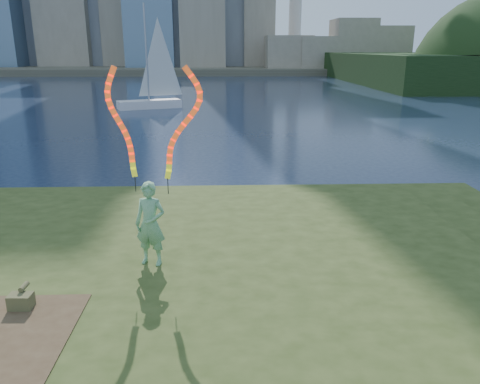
{
  "coord_description": "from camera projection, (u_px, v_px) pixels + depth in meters",
  "views": [
    {
      "loc": [
        1.64,
        -8.78,
        4.78
      ],
      "look_at": [
        2.0,
        1.0,
        1.75
      ],
      "focal_mm": 35.0,
      "sensor_mm": 36.0,
      "label": 1
    }
  ],
  "objects": [
    {
      "name": "grassy_knoll",
      "position": [
        122.0,
        339.0,
        7.45
      ],
      "size": [
        20.0,
        18.0,
        0.8
      ],
      "color": "#334117",
      "rests_on": "ground"
    },
    {
      "name": "sailboat",
      "position": [
        152.0,
        91.0,
        38.27
      ],
      "size": [
        5.34,
        3.35,
        8.19
      ],
      "rotation": [
        0.0,
        0.0,
        0.37
      ],
      "color": "silver",
      "rests_on": "ground"
    },
    {
      "name": "canvas_bag",
      "position": [
        21.0,
        301.0,
        7.42
      ],
      "size": [
        0.37,
        0.42,
        0.34
      ],
      "rotation": [
        0.0,
        0.0,
        -0.04
      ],
      "color": "brown",
      "rests_on": "grassy_knoll"
    },
    {
      "name": "ground",
      "position": [
        146.0,
        287.0,
        9.74
      ],
      "size": [
        320.0,
        320.0,
        0.0
      ],
      "primitive_type": "plane",
      "color": "#18243C",
      "rests_on": "ground"
    },
    {
      "name": "woman_with_ribbons",
      "position": [
        150.0,
        193.0,
        8.64
      ],
      "size": [
        1.98,
        0.64,
        4.01
      ],
      "rotation": [
        0.0,
        0.0,
        -0.26
      ],
      "color": "#157625",
      "rests_on": "grassy_knoll"
    },
    {
      "name": "far_shore",
      "position": [
        215.0,
        68.0,
        100.27
      ],
      "size": [
        320.0,
        40.0,
        1.2
      ],
      "primitive_type": "cube",
      "color": "#4E4939",
      "rests_on": "ground"
    }
  ]
}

